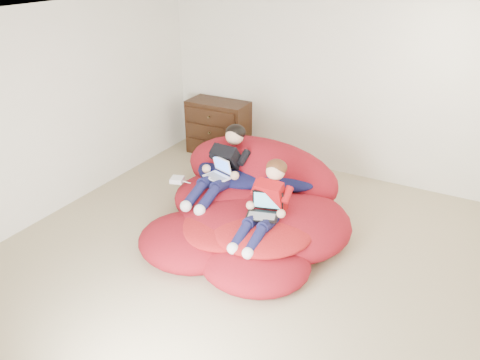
# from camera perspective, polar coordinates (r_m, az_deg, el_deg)

# --- Properties ---
(room_shell) EXTENTS (5.10, 5.10, 2.77)m
(room_shell) POSITION_cam_1_polar(r_m,az_deg,el_deg) (5.18, 0.19, -6.49)
(room_shell) COLOR tan
(room_shell) RESTS_ON ground
(dresser) EXTENTS (0.98, 0.55, 0.87)m
(dresser) POSITION_cam_1_polar(r_m,az_deg,el_deg) (7.58, -2.66, 6.40)
(dresser) COLOR black
(dresser) RESTS_ON ground
(beanbag_pile) EXTENTS (2.47, 2.43, 0.95)m
(beanbag_pile) POSITION_cam_1_polar(r_m,az_deg,el_deg) (5.57, 1.36, -3.37)
(beanbag_pile) COLOR maroon
(beanbag_pile) RESTS_ON ground
(cream_pillow) EXTENTS (0.41, 0.26, 0.26)m
(cream_pillow) POSITION_cam_1_polar(r_m,az_deg,el_deg) (6.39, -0.21, 4.26)
(cream_pillow) COLOR beige
(cream_pillow) RESTS_ON beanbag_pile
(older_boy) EXTENTS (0.35, 1.18, 0.74)m
(older_boy) POSITION_cam_1_polar(r_m,az_deg,el_deg) (5.66, -2.07, 2.00)
(older_boy) COLOR black
(older_boy) RESTS_ON beanbag_pile
(younger_boy) EXTENTS (0.31, 0.97, 0.73)m
(younger_boy) POSITION_cam_1_polar(r_m,az_deg,el_deg) (4.94, 3.24, -2.63)
(younger_boy) COLOR #AF0F14
(younger_boy) RESTS_ON beanbag_pile
(laptop_white) EXTENTS (0.35, 0.35, 0.22)m
(laptop_white) POSITION_cam_1_polar(r_m,az_deg,el_deg) (5.61, -2.57, 1.03)
(laptop_white) COLOR white
(laptop_white) RESTS_ON older_boy
(laptop_black) EXTENTS (0.38, 0.36, 0.24)m
(laptop_black) POSITION_cam_1_polar(r_m,az_deg,el_deg) (4.95, 3.02, -3.55)
(laptop_black) COLOR black
(laptop_black) RESTS_ON younger_boy
(power_adapter) EXTENTS (0.19, 0.19, 0.06)m
(power_adapter) POSITION_cam_1_polar(r_m,az_deg,el_deg) (5.93, -7.66, 0.04)
(power_adapter) COLOR white
(power_adapter) RESTS_ON beanbag_pile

